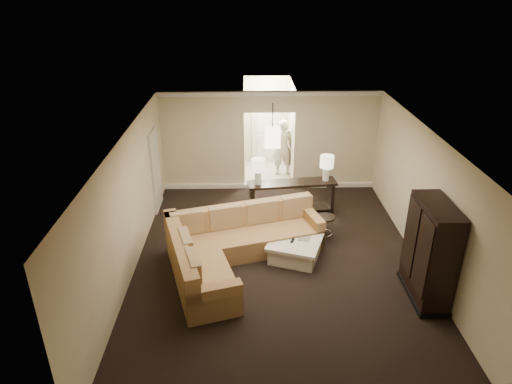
{
  "coord_description": "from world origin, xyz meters",
  "views": [
    {
      "loc": [
        -0.66,
        -8.04,
        5.53
      ],
      "look_at": [
        -0.44,
        1.2,
        1.16
      ],
      "focal_mm": 32.0,
      "sensor_mm": 36.0,
      "label": 1
    }
  ],
  "objects_px": {
    "person": "(283,144)",
    "armoire": "(429,254)",
    "coffee_table": "(295,248)",
    "drink_table": "(325,222)",
    "sectional_sofa": "(233,246)",
    "console_table": "(292,195)"
  },
  "relations": [
    {
      "from": "sectional_sofa",
      "to": "console_table",
      "type": "xyz_separation_m",
      "value": [
        1.45,
        2.25,
        0.11
      ]
    },
    {
      "from": "coffee_table",
      "to": "drink_table",
      "type": "xyz_separation_m",
      "value": [
        0.79,
        0.85,
        0.16
      ]
    },
    {
      "from": "console_table",
      "to": "drink_table",
      "type": "xyz_separation_m",
      "value": [
        0.67,
        -1.23,
        -0.13
      ]
    },
    {
      "from": "console_table",
      "to": "drink_table",
      "type": "height_order",
      "value": "console_table"
    },
    {
      "from": "coffee_table",
      "to": "sectional_sofa",
      "type": "bearing_deg",
      "value": -172.77
    },
    {
      "from": "sectional_sofa",
      "to": "armoire",
      "type": "height_order",
      "value": "armoire"
    },
    {
      "from": "drink_table",
      "to": "console_table",
      "type": "bearing_deg",
      "value": 118.64
    },
    {
      "from": "sectional_sofa",
      "to": "drink_table",
      "type": "xyz_separation_m",
      "value": [
        2.13,
        1.02,
        -0.02
      ]
    },
    {
      "from": "drink_table",
      "to": "person",
      "type": "distance_m",
      "value": 3.89
    },
    {
      "from": "coffee_table",
      "to": "person",
      "type": "distance_m",
      "value": 4.69
    },
    {
      "from": "sectional_sofa",
      "to": "armoire",
      "type": "xyz_separation_m",
      "value": [
        3.65,
        -1.19,
        0.53
      ]
    },
    {
      "from": "coffee_table",
      "to": "armoire",
      "type": "distance_m",
      "value": 2.77
    },
    {
      "from": "console_table",
      "to": "person",
      "type": "relative_size",
      "value": 1.18
    },
    {
      "from": "person",
      "to": "drink_table",
      "type": "bearing_deg",
      "value": 95.42
    },
    {
      "from": "person",
      "to": "armoire",
      "type": "bearing_deg",
      "value": 105.1
    },
    {
      "from": "sectional_sofa",
      "to": "armoire",
      "type": "bearing_deg",
      "value": -34.73
    },
    {
      "from": "coffee_table",
      "to": "console_table",
      "type": "bearing_deg",
      "value": 86.87
    },
    {
      "from": "console_table",
      "to": "sectional_sofa",
      "type": "bearing_deg",
      "value": -128.87
    },
    {
      "from": "armoire",
      "to": "drink_table",
      "type": "height_order",
      "value": "armoire"
    },
    {
      "from": "sectional_sofa",
      "to": "person",
      "type": "bearing_deg",
      "value": 57.11
    },
    {
      "from": "console_table",
      "to": "person",
      "type": "height_order",
      "value": "person"
    },
    {
      "from": "sectional_sofa",
      "to": "console_table",
      "type": "relative_size",
      "value": 1.56
    }
  ]
}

